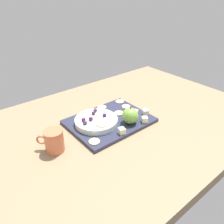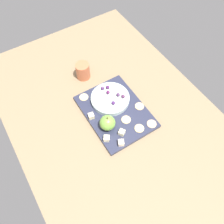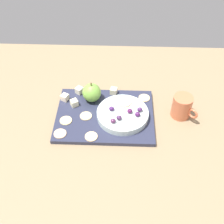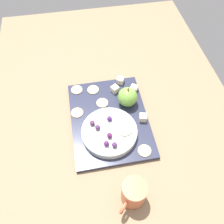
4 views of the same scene
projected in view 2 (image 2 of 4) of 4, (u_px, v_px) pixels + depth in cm
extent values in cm
cube|color=#8B7455|center=(113.00, 120.00, 113.42)|extent=(140.69, 91.64, 4.84)
cube|color=#2C2F46|center=(115.00, 112.00, 112.12)|extent=(35.79, 27.08, 1.56)
cylinder|color=silver|center=(110.00, 99.00, 113.67)|extent=(18.79, 18.79, 2.47)
sphere|color=#78B243|center=(107.00, 123.00, 103.84)|extent=(7.15, 7.15, 7.15)
cylinder|color=brown|center=(107.00, 118.00, 100.31)|extent=(0.50, 0.50, 1.20)
cube|color=#F9E5C8|center=(121.00, 143.00, 101.25)|extent=(3.37, 3.37, 2.51)
cube|color=#F1E9C6|center=(107.00, 138.00, 102.34)|extent=(3.49, 3.49, 2.51)
cube|color=#F8EABD|center=(91.00, 116.00, 108.44)|extent=(3.00, 3.00, 2.51)
cube|color=#F9F2C2|center=(122.00, 133.00, 103.88)|extent=(3.45, 3.45, 2.51)
cylinder|color=#D2B887|center=(126.00, 120.00, 108.60)|extent=(4.39, 4.39, 0.40)
cylinder|color=#DFC589|center=(139.00, 128.00, 106.16)|extent=(4.39, 4.39, 0.40)
cylinder|color=#D7B28A|center=(152.00, 124.00, 107.42)|extent=(4.39, 4.39, 0.40)
cylinder|color=#D8B285|center=(139.00, 106.00, 112.58)|extent=(4.39, 4.39, 0.40)
cylinder|color=beige|center=(84.00, 97.00, 115.43)|extent=(4.39, 4.39, 0.40)
ellipsoid|color=#4E295C|center=(103.00, 88.00, 114.49)|extent=(1.88, 1.69, 1.69)
ellipsoid|color=#4E2C56|center=(118.00, 95.00, 112.40)|extent=(1.88, 1.69, 1.67)
ellipsoid|color=#562A4F|center=(123.00, 96.00, 111.93)|extent=(1.88, 1.69, 1.60)
ellipsoid|color=#4D1E57|center=(108.00, 87.00, 114.78)|extent=(1.88, 1.69, 1.71)
ellipsoid|color=#571E51|center=(108.00, 92.00, 113.10)|extent=(1.88, 1.69, 1.78)
ellipsoid|color=#441F5C|center=(113.00, 103.00, 109.93)|extent=(1.88, 1.69, 1.56)
cylinder|color=beige|center=(101.00, 101.00, 111.14)|extent=(5.73, 5.73, 0.60)
cylinder|color=#D56E47|center=(83.00, 71.00, 121.17)|extent=(7.16, 7.16, 8.80)
torus|color=#D56E47|center=(86.00, 64.00, 123.65)|extent=(3.45, 3.34, 4.00)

